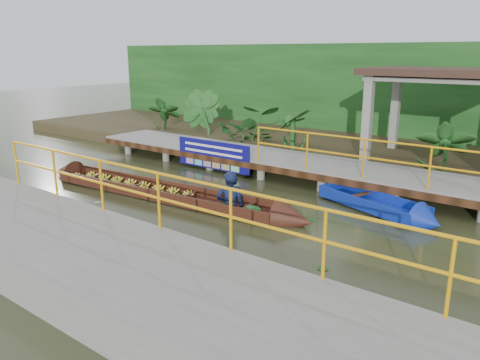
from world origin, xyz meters
The scene contains 10 objects.
ground centered at (0.00, 0.00, 0.00)m, with size 80.00×80.00×0.00m, color #2F3319.
land_strip centered at (0.00, 7.50, 0.23)m, with size 30.00×8.00×0.45m, color #332A19.
far_dock centered at (0.02, 3.43, 0.48)m, with size 16.00×2.06×1.66m.
near_dock centered at (1.00, -4.20, 0.30)m, with size 18.00×2.40×1.73m.
pavilion centered at (3.00, 6.30, 2.82)m, with size 4.40×3.00×3.00m.
foliage_backdrop centered at (0.00, 10.00, 2.00)m, with size 30.00×0.80×4.00m, color #133D13.
vendor_boat centered at (-1.61, -0.29, 0.31)m, with size 8.57×1.53×2.20m.
moored_blue_boat centered at (3.43, 1.79, 0.14)m, with size 3.31×1.83×0.77m.
blue_banner centered at (-2.67, 2.48, 0.56)m, with size 2.84×0.04×0.89m.
tropical_plants centered at (-1.75, 5.30, 1.37)m, with size 14.46×1.46×1.83m.
Camera 1 is at (6.61, -8.37, 3.65)m, focal length 35.00 mm.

